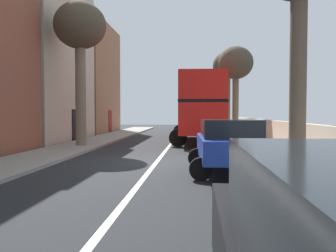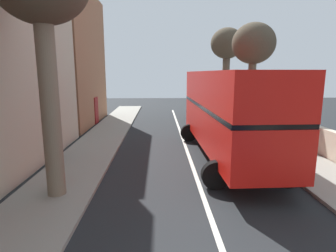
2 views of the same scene
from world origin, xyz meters
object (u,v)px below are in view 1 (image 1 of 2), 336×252
at_px(double_decker_bus, 199,105).
at_px(street_tree_right_1, 236,65).
at_px(street_tree_left_0, 80,31).
at_px(parked_car_blue_right_2, 229,143).
at_px(parked_car_black_right_3, 207,123).
at_px(street_tree_right_3, 227,69).

bearing_deg(double_decker_bus, street_tree_right_1, 62.63).
height_order(street_tree_left_0, street_tree_right_1, street_tree_left_0).
height_order(double_decker_bus, parked_car_blue_right_2, double_decker_bus).
distance_m(double_decker_bus, parked_car_black_right_3, 9.80).
bearing_deg(street_tree_right_1, parked_car_blue_right_2, -96.95).
xyz_separation_m(double_decker_bus, parked_car_black_right_3, (0.80, 9.67, -1.41)).
relative_size(parked_car_blue_right_2, street_tree_right_3, 0.51).
xyz_separation_m(parked_car_black_right_3, street_tree_left_0, (-7.26, -13.68, 5.34)).
height_order(street_tree_left_0, street_tree_right_3, street_tree_right_3).
relative_size(street_tree_left_0, street_tree_right_1, 1.10).
xyz_separation_m(street_tree_left_0, street_tree_right_3, (9.36, 16.77, -0.05)).
distance_m(double_decker_bus, street_tree_left_0, 8.56).
height_order(parked_car_black_right_3, street_tree_right_1, street_tree_right_1).
bearing_deg(street_tree_right_3, double_decker_bus, -102.82).
height_order(parked_car_black_right_3, street_tree_right_3, street_tree_right_3).
xyz_separation_m(parked_car_black_right_3, street_tree_right_1, (2.14, -3.99, 4.71)).
bearing_deg(street_tree_right_3, parked_car_black_right_3, -124.27).
xyz_separation_m(parked_car_black_right_3, street_tree_right_3, (2.10, 3.09, 5.30)).
distance_m(double_decker_bus, parked_car_blue_right_2, 11.98).
bearing_deg(street_tree_left_0, parked_car_black_right_3, 62.05).
distance_m(parked_car_blue_right_2, parked_car_black_right_3, 21.53).
bearing_deg(double_decker_bus, parked_car_blue_right_2, -86.13).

